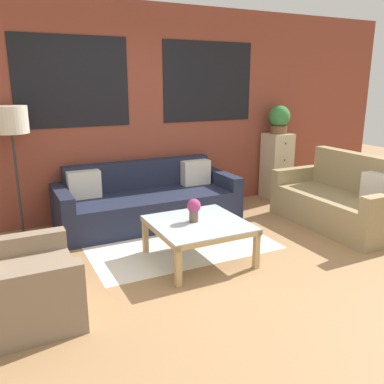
# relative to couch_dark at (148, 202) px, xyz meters

# --- Properties ---
(ground_plane) EXTENTS (16.00, 16.00, 0.00)m
(ground_plane) POSITION_rel_couch_dark_xyz_m (0.18, -1.95, -0.28)
(ground_plane) COLOR #9E754C
(wall_back_brick) EXTENTS (8.40, 0.09, 2.80)m
(wall_back_brick) POSITION_rel_couch_dark_xyz_m (0.18, 0.49, 1.13)
(wall_back_brick) COLOR brown
(wall_back_brick) RESTS_ON ground_plane
(rug) EXTENTS (2.07, 1.52, 0.00)m
(rug) POSITION_rel_couch_dark_xyz_m (0.05, -0.74, -0.27)
(rug) COLOR silver
(rug) RESTS_ON ground_plane
(couch_dark) EXTENTS (2.34, 0.88, 0.78)m
(couch_dark) POSITION_rel_couch_dark_xyz_m (0.00, 0.00, 0.00)
(couch_dark) COLOR #1E2338
(couch_dark) RESTS_ON ground_plane
(settee_vintage) EXTENTS (0.80, 1.67, 0.92)m
(settee_vintage) POSITION_rel_couch_dark_xyz_m (2.17, -1.20, 0.03)
(settee_vintage) COLOR #99845B
(settee_vintage) RESTS_ON ground_plane
(armchair_corner) EXTENTS (0.80, 0.88, 0.84)m
(armchair_corner) POSITION_rel_couch_dark_xyz_m (-1.70, -1.68, 0.00)
(armchair_corner) COLOR #84705B
(armchair_corner) RESTS_ON ground_plane
(coffee_table) EXTENTS (0.93, 0.93, 0.42)m
(coffee_table) POSITION_rel_couch_dark_xyz_m (0.05, -1.33, 0.08)
(coffee_table) COLOR silver
(coffee_table) RESTS_ON ground_plane
(floor_lamp) EXTENTS (0.38, 0.38, 1.55)m
(floor_lamp) POSITION_rel_couch_dark_xyz_m (-1.53, 0.19, 1.06)
(floor_lamp) COLOR #2D2D2D
(floor_lamp) RESTS_ON ground_plane
(drawer_cabinet) EXTENTS (0.38, 0.39, 1.03)m
(drawer_cabinet) POSITION_rel_couch_dark_xyz_m (2.25, 0.22, 0.24)
(drawer_cabinet) COLOR #C6B793
(drawer_cabinet) RESTS_ON ground_plane
(potted_plant) EXTENTS (0.33, 0.33, 0.43)m
(potted_plant) POSITION_rel_couch_dark_xyz_m (2.25, 0.22, 0.98)
(potted_plant) COLOR brown
(potted_plant) RESTS_ON drawer_cabinet
(flower_vase) EXTENTS (0.14, 0.14, 0.24)m
(flower_vase) POSITION_rel_couch_dark_xyz_m (0.02, -1.30, 0.28)
(flower_vase) COLOR brown
(flower_vase) RESTS_ON coffee_table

